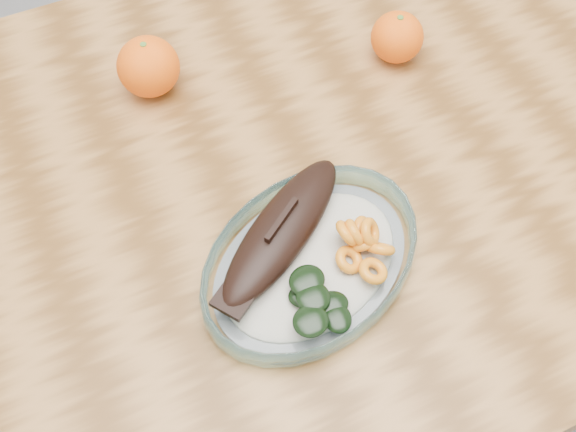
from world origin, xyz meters
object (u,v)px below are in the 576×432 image
(orange_left, at_px, (148,67))
(orange_right, at_px, (397,37))
(plated_meal, at_px, (310,259))
(dining_table, at_px, (303,205))

(orange_left, bearing_deg, orange_right, -14.15)
(plated_meal, bearing_deg, orange_left, 81.74)
(dining_table, xyz_separation_m, plated_meal, (-0.06, -0.13, 0.12))
(orange_right, bearing_deg, plated_meal, -134.71)
(plated_meal, distance_m, orange_right, 0.34)
(plated_meal, relative_size, orange_right, 9.10)
(dining_table, height_order, plated_meal, plated_meal)
(dining_table, relative_size, orange_right, 17.42)
(dining_table, distance_m, orange_right, 0.25)
(dining_table, bearing_deg, plated_meal, -113.17)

